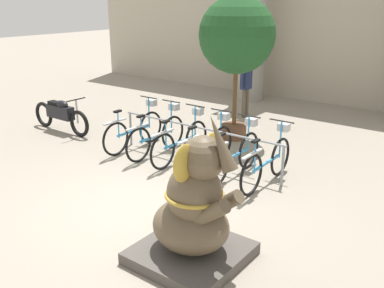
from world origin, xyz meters
name	(u,v)px	position (x,y,z in m)	size (l,w,h in m)	color
ground_plane	(149,204)	(0.00, 0.00, 0.00)	(60.00, 60.00, 0.00)	gray
building_facade	(345,4)	(0.00, 8.60, 3.00)	(20.00, 0.20, 6.00)	#B2A893
column_left	(253,16)	(-2.47, 7.60, 2.62)	(1.12, 1.12, 5.16)	gray
bike_rack	(197,134)	(-0.45, 1.95, 0.61)	(3.83, 0.05, 0.77)	gray
bicycle_0	(135,130)	(-2.07, 1.83, 0.43)	(0.48, 1.82, 1.08)	black
bicycle_1	(157,135)	(-1.42, 1.84, 0.43)	(0.48, 1.82, 1.08)	black
bicycle_2	(181,141)	(-0.77, 1.84, 0.43)	(0.48, 1.82, 1.08)	black
bicycle_3	(207,147)	(-0.13, 1.84, 0.43)	(0.48, 1.82, 1.08)	black
bicycle_4	(235,155)	(0.52, 1.81, 0.43)	(0.48, 1.82, 1.08)	black
bicycle_5	(268,162)	(1.16, 1.86, 0.43)	(0.48, 1.82, 1.08)	black
elephant_statue	(194,213)	(1.53, -0.81, 0.67)	(1.30, 1.30, 1.99)	#4C4742
motorcycle	(61,114)	(-4.40, 1.62, 0.45)	(2.06, 0.55, 0.92)	black
person_pedestrian	(246,83)	(-1.47, 5.60, 0.96)	(0.21, 0.47, 1.61)	brown
potted_tree	(237,38)	(-0.71, 3.77, 2.34)	(1.71, 1.71, 3.25)	brown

